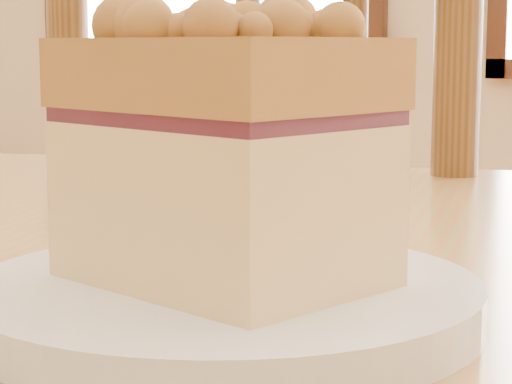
% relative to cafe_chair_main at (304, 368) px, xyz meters
% --- Properties ---
extents(cafe_chair_main, '(0.48, 0.48, 1.01)m').
position_rel_cafe_chair_main_xyz_m(cafe_chair_main, '(0.00, 0.00, 0.00)').
color(cafe_chair_main, brown).
rests_on(cafe_chair_main, ground).
extents(plate, '(0.20, 0.20, 0.02)m').
position_rel_cafe_chair_main_xyz_m(plate, '(0.21, -0.63, 0.25)').
color(plate, white).
rests_on(plate, cafe_table_main).
extents(cake_slice, '(0.14, 0.12, 0.11)m').
position_rel_cafe_chair_main_xyz_m(cake_slice, '(0.21, -0.63, 0.31)').
color(cake_slice, '#FFD690').
rests_on(cake_slice, plate).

